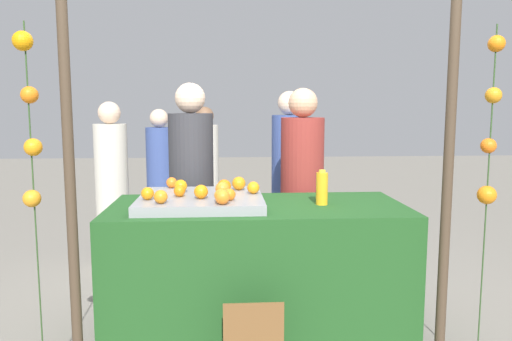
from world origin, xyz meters
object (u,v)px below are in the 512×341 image
Objects in this scene: juice_bottle at (322,188)px; vendor_right at (302,203)px; orange_0 at (172,183)px; stall_counter at (258,273)px; orange_1 at (148,194)px; vendor_left at (192,201)px.

vendor_right reaches higher than juice_bottle.
juice_bottle reaches higher than orange_0.
vendor_right is (0.39, 0.69, 0.32)m from stall_counter.
juice_bottle is (1.08, 0.09, 0.01)m from orange_1.
orange_1 is (-0.10, -0.44, 0.00)m from orange_0.
vendor_right reaches higher than orange_0.
vendor_right is (-0.01, 0.71, -0.23)m from juice_bottle.
vendor_left is (-0.46, 0.72, 0.34)m from stall_counter.
stall_counter is 0.92m from vendor_left.
stall_counter is 0.87m from orange_1.
orange_0 is 0.96× the size of orange_1.
orange_0 is 0.45m from orange_1.
vendor_right is at bearing -1.88° from vendor_left.
orange_0 is 0.04× the size of vendor_right.
vendor_right is at bearing 20.35° from orange_0.
vendor_left reaches higher than orange_0.
juice_bottle is (0.41, -0.02, 0.56)m from stall_counter.
stall_counter is 24.12× the size of orange_1.
vendor_left is 0.86m from vendor_right.
orange_1 is 0.05× the size of vendor_left.
vendor_left reaches higher than juice_bottle.
orange_1 is 0.35× the size of juice_bottle.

